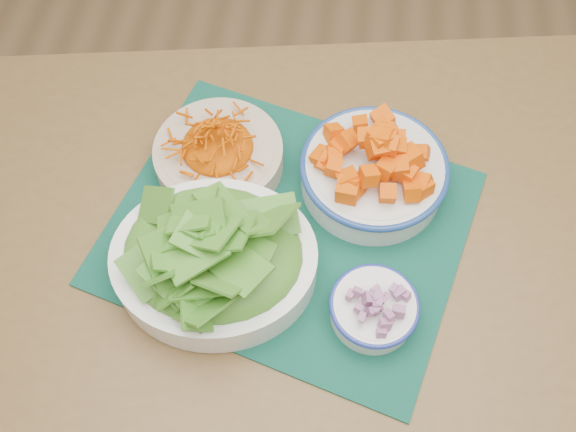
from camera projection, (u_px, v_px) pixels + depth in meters
The scene contains 7 objects.
ground at pixel (404, 421), 1.52m from camera, with size 4.00×4.00×0.00m, color #967149.
table at pixel (311, 287), 0.98m from camera, with size 1.35×1.02×0.75m.
placemat at pixel (288, 227), 0.92m from camera, with size 0.49×0.40×0.00m, color #062F25.
carrot_bowl at pixel (218, 151), 0.94m from camera, with size 0.22×0.22×0.07m.
squash_bowl at pixel (375, 166), 0.91m from camera, with size 0.25×0.25×0.10m.
lettuce_bowl at pixel (213, 252), 0.83m from camera, with size 0.30×0.26×0.13m.
onion_bowl at pixel (374, 307), 0.83m from camera, with size 0.12×0.12×0.06m.
Camera 1 is at (-0.23, -0.36, 1.56)m, focal length 40.00 mm.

